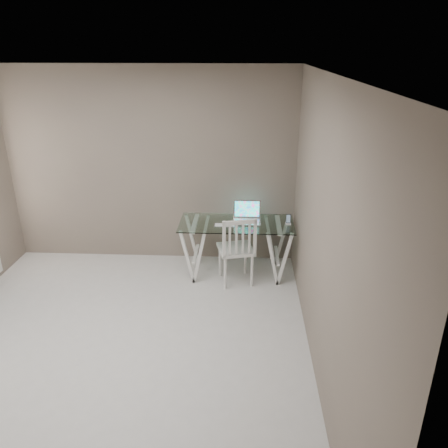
# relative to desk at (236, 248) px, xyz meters

# --- Properties ---
(room) EXTENTS (4.50, 4.52, 2.71)m
(room) POSITION_rel_desk_xyz_m (-1.26, -1.74, 1.33)
(room) COLOR beige
(room) RESTS_ON ground
(desk) EXTENTS (1.50, 0.70, 0.75)m
(desk) POSITION_rel_desk_xyz_m (0.00, 0.00, 0.00)
(desk) COLOR silver
(desk) RESTS_ON ground
(chair) EXTENTS (0.53, 0.53, 0.95)m
(chair) POSITION_rel_desk_xyz_m (0.02, -0.29, 0.14)
(chair) COLOR silver
(chair) RESTS_ON ground
(laptop) EXTENTS (0.36, 0.31, 0.25)m
(laptop) POSITION_rel_desk_xyz_m (0.13, 0.09, 0.42)
(laptop) COLOR #B6B6BA
(laptop) RESTS_ON desk
(keyboard) EXTENTS (0.27, 0.12, 0.01)m
(keyboard) POSITION_rel_desk_xyz_m (-0.15, -0.09, 0.37)
(keyboard) COLOR silver
(keyboard) RESTS_ON desk
(mouse) EXTENTS (0.11, 0.07, 0.04)m
(mouse) POSITION_rel_desk_xyz_m (-0.12, -0.14, 0.38)
(mouse) COLOR silver
(mouse) RESTS_ON desk
(phone_dock) EXTENTS (0.07, 0.07, 0.13)m
(phone_dock) POSITION_rel_desk_xyz_m (0.67, -0.01, 0.40)
(phone_dock) COLOR white
(phone_dock) RESTS_ON desk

